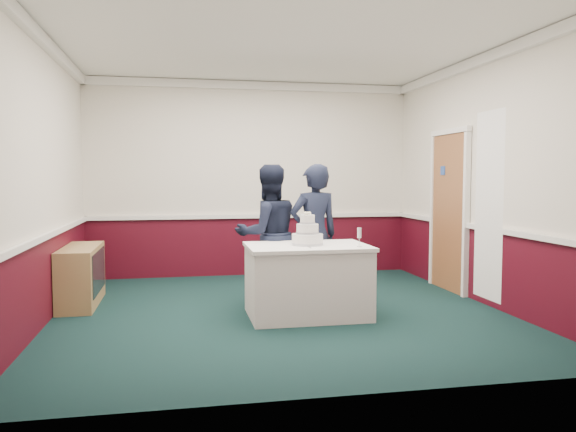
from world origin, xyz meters
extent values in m
plane|color=black|center=(0.00, 0.00, 0.00)|extent=(5.00, 5.00, 0.00)
cube|color=silver|center=(0.00, 2.48, 1.50)|extent=(5.00, 0.05, 3.00)
cube|color=silver|center=(-2.48, 0.00, 1.50)|extent=(0.05, 5.00, 3.00)
cube|color=silver|center=(2.48, 0.00, 1.50)|extent=(0.05, 5.00, 3.00)
cube|color=white|center=(0.00, 0.00, 2.98)|extent=(5.00, 5.00, 0.05)
cube|color=#430915|center=(0.00, 2.48, 0.45)|extent=(5.00, 0.02, 0.90)
cube|color=white|center=(0.00, 2.47, 0.92)|extent=(4.98, 0.05, 0.06)
cube|color=white|center=(0.00, 2.46, 2.93)|extent=(5.00, 0.08, 0.12)
cube|color=brown|center=(2.46, 0.80, 1.05)|extent=(0.05, 0.90, 2.10)
cube|color=#234799|center=(2.44, 0.95, 1.62)|extent=(0.01, 0.12, 0.12)
cube|color=white|center=(2.42, -0.25, 1.20)|extent=(0.02, 0.60, 2.20)
cube|color=#AA8452|center=(-2.28, 0.82, 0.35)|extent=(0.40, 1.20, 0.70)
cube|color=black|center=(-2.07, 0.82, 0.40)|extent=(0.01, 1.00, 0.50)
cube|color=white|center=(0.26, -0.24, 0.38)|extent=(1.28, 0.88, 0.76)
cube|color=white|center=(0.26, -0.24, 0.77)|extent=(1.32, 0.92, 0.04)
cylinder|color=white|center=(0.26, -0.24, 0.85)|extent=(0.34, 0.34, 0.12)
cylinder|color=#B9BAC5|center=(0.26, -0.24, 0.80)|extent=(0.35, 0.35, 0.03)
cylinder|color=white|center=(0.26, -0.24, 0.97)|extent=(0.24, 0.24, 0.11)
cylinder|color=#B9BAC5|center=(0.26, -0.24, 0.92)|extent=(0.25, 0.25, 0.02)
cylinder|color=white|center=(0.26, -0.24, 1.07)|extent=(0.16, 0.16, 0.10)
cylinder|color=#B9BAC5|center=(0.26, -0.24, 1.03)|extent=(0.17, 0.17, 0.02)
sphere|color=#EDE5C9|center=(0.26, -0.24, 1.14)|extent=(0.03, 0.03, 0.03)
sphere|color=#EDE5C9|center=(0.29, -0.23, 1.14)|extent=(0.03, 0.03, 0.03)
sphere|color=#EDE5C9|center=(0.24, -0.22, 1.14)|extent=(0.03, 0.03, 0.03)
sphere|color=#EDE5C9|center=(0.28, -0.26, 1.14)|extent=(0.03, 0.03, 0.03)
sphere|color=#EDE5C9|center=(0.23, -0.25, 1.14)|extent=(0.03, 0.03, 0.03)
cube|color=silver|center=(0.23, -0.44, 0.79)|extent=(0.02, 0.22, 0.00)
cylinder|color=silver|center=(0.76, -0.52, 0.79)|extent=(0.05, 0.05, 0.01)
cylinder|color=silver|center=(0.76, -0.52, 0.84)|extent=(0.01, 0.01, 0.09)
cylinder|color=silver|center=(0.76, -0.52, 0.94)|extent=(0.04, 0.04, 0.11)
imported|color=black|center=(-0.06, 0.46, 0.84)|extent=(0.92, 0.78, 1.68)
imported|color=black|center=(0.47, 0.32, 0.84)|extent=(0.68, 0.51, 1.69)
camera|label=1|loc=(-1.13, -6.19, 1.53)|focal=35.00mm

